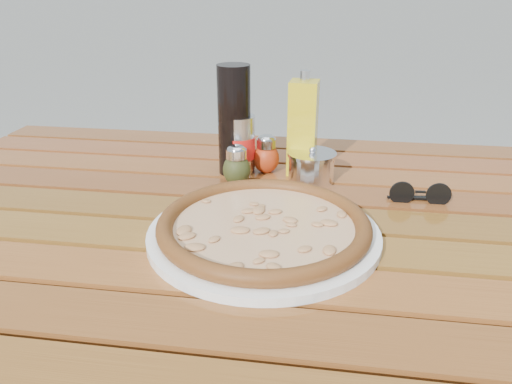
# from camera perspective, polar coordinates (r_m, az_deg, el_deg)

# --- Properties ---
(table) EXTENTS (1.40, 0.90, 0.75)m
(table) POSITION_cam_1_polar(r_m,az_deg,el_deg) (0.90, -0.19, -6.72)
(table) COLOR #3D230D
(table) RESTS_ON ground
(plate) EXTENTS (0.42, 0.42, 0.01)m
(plate) POSITION_cam_1_polar(r_m,az_deg,el_deg) (0.78, 0.89, -4.81)
(plate) COLOR white
(plate) RESTS_ON table
(pizza) EXTENTS (0.43, 0.43, 0.03)m
(pizza) POSITION_cam_1_polar(r_m,az_deg,el_deg) (0.77, 0.90, -3.78)
(pizza) COLOR beige
(pizza) RESTS_ON plate
(pepper_shaker) EXTENTS (0.06, 0.06, 0.08)m
(pepper_shaker) POSITION_cam_1_polar(r_m,az_deg,el_deg) (1.03, 1.17, 4.31)
(pepper_shaker) COLOR #BB3915
(pepper_shaker) RESTS_ON table
(oregano_shaker) EXTENTS (0.07, 0.07, 0.08)m
(oregano_shaker) POSITION_cam_1_polar(r_m,az_deg,el_deg) (0.97, -2.23, 3.02)
(oregano_shaker) COLOR #3A3F19
(oregano_shaker) RESTS_ON table
(dark_bottle) EXTENTS (0.08, 0.08, 0.22)m
(dark_bottle) POSITION_cam_1_polar(r_m,az_deg,el_deg) (1.01, -2.50, 8.17)
(dark_bottle) COLOR black
(dark_bottle) RESTS_ON table
(soda_can) EXTENTS (0.09, 0.09, 0.12)m
(soda_can) POSITION_cam_1_polar(r_m,az_deg,el_deg) (1.02, -1.98, 5.37)
(soda_can) COLOR silver
(soda_can) RESTS_ON table
(olive_oil_cruet) EXTENTS (0.06, 0.06, 0.21)m
(olive_oil_cruet) POSITION_cam_1_polar(r_m,az_deg,el_deg) (1.01, 5.37, 7.33)
(olive_oil_cruet) COLOR gold
(olive_oil_cruet) RESTS_ON table
(parmesan_tin) EXTENTS (0.12, 0.12, 0.07)m
(parmesan_tin) POSITION_cam_1_polar(r_m,az_deg,el_deg) (0.99, 6.36, 2.93)
(parmesan_tin) COLOR white
(parmesan_tin) RESTS_ON table
(sunglasses) EXTENTS (0.11, 0.03, 0.04)m
(sunglasses) POSITION_cam_1_polar(r_m,az_deg,el_deg) (0.94, 18.20, -0.28)
(sunglasses) COLOR black
(sunglasses) RESTS_ON table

